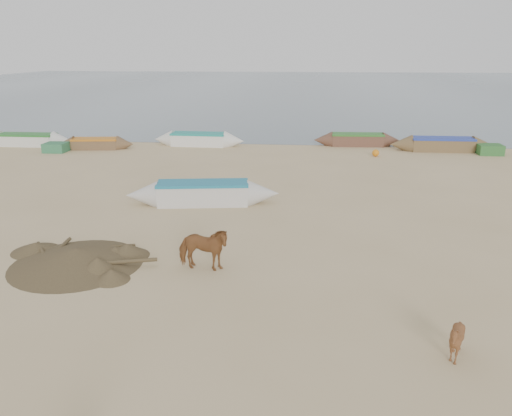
% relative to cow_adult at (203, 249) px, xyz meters
% --- Properties ---
extents(ground, '(140.00, 140.00, 0.00)m').
position_rel_cow_adult_xyz_m(ground, '(1.29, -0.77, -0.70)').
color(ground, tan).
rests_on(ground, ground).
extents(sea, '(160.00, 160.00, 0.00)m').
position_rel_cow_adult_xyz_m(sea, '(1.29, 81.23, -0.69)').
color(sea, slate).
rests_on(sea, ground).
extents(cow_adult, '(1.72, 0.91, 1.39)m').
position_rel_cow_adult_xyz_m(cow_adult, '(0.00, 0.00, 0.00)').
color(cow_adult, brown).
rests_on(cow_adult, ground).
extents(calf_front, '(1.12, 1.08, 0.97)m').
position_rel_cow_adult_xyz_m(calf_front, '(6.32, -4.04, -0.21)').
color(calf_front, brown).
rests_on(calf_front, ground).
extents(near_canoe, '(6.73, 2.18, 0.99)m').
position_rel_cow_adult_xyz_m(near_canoe, '(-1.36, 6.71, -0.20)').
color(near_canoe, beige).
rests_on(near_canoe, ground).
extents(debris_pile, '(4.55, 4.55, 0.52)m').
position_rel_cow_adult_xyz_m(debris_pile, '(-4.04, 0.05, -0.44)').
color(debris_pile, brown).
rests_on(debris_pile, ground).
extents(waterline_canoes, '(42.55, 4.96, 0.90)m').
position_rel_cow_adult_xyz_m(waterline_canoes, '(-5.15, 19.68, -0.27)').
color(waterline_canoes, brown).
rests_on(waterline_canoes, ground).
extents(beach_clutter, '(44.27, 4.56, 0.64)m').
position_rel_cow_adult_xyz_m(beach_clutter, '(5.28, 19.13, -0.40)').
color(beach_clutter, '#316E48').
rests_on(beach_clutter, ground).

